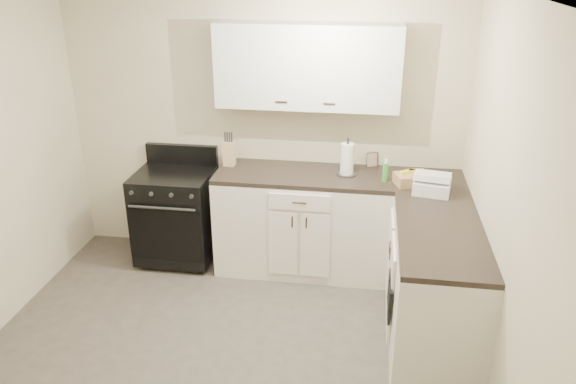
# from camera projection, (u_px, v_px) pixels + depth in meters

# --- Properties ---
(floor) EXTENTS (3.60, 3.60, 0.00)m
(floor) POSITION_uv_depth(u_px,v_px,m) (217.00, 370.00, 3.96)
(floor) COLOR #473F38
(floor) RESTS_ON ground
(wall_back) EXTENTS (3.60, 0.00, 3.60)m
(wall_back) POSITION_uv_depth(u_px,v_px,m) (262.00, 127.00, 5.10)
(wall_back) COLOR beige
(wall_back) RESTS_ON ground
(wall_right) EXTENTS (0.00, 3.60, 3.60)m
(wall_right) POSITION_uv_depth(u_px,v_px,m) (510.00, 230.00, 3.22)
(wall_right) COLOR beige
(wall_right) RESTS_ON ground
(base_cabinets_back) EXTENTS (1.55, 0.60, 0.90)m
(base_cabinets_back) POSITION_uv_depth(u_px,v_px,m) (304.00, 223.00, 5.09)
(base_cabinets_back) COLOR silver
(base_cabinets_back) RESTS_ON floor
(base_cabinets_right) EXTENTS (0.60, 1.90, 0.90)m
(base_cabinets_right) POSITION_uv_depth(u_px,v_px,m) (431.00, 270.00, 4.35)
(base_cabinets_right) COLOR silver
(base_cabinets_right) RESTS_ON floor
(countertop_back) EXTENTS (1.55, 0.60, 0.04)m
(countertop_back) POSITION_uv_depth(u_px,v_px,m) (304.00, 175.00, 4.90)
(countertop_back) COLOR black
(countertop_back) RESTS_ON base_cabinets_back
(countertop_right) EXTENTS (0.60, 1.90, 0.04)m
(countertop_right) POSITION_uv_depth(u_px,v_px,m) (437.00, 215.00, 4.17)
(countertop_right) COLOR black
(countertop_right) RESTS_ON base_cabinets_right
(upper_cabinets) EXTENTS (1.55, 0.30, 0.70)m
(upper_cabinets) POSITION_uv_depth(u_px,v_px,m) (308.00, 66.00, 4.68)
(upper_cabinets) COLOR silver
(upper_cabinets) RESTS_ON wall_back
(stove) EXTENTS (0.69, 0.59, 0.83)m
(stove) POSITION_uv_depth(u_px,v_px,m) (176.00, 215.00, 5.23)
(stove) COLOR black
(stove) RESTS_ON floor
(knife_block) EXTENTS (0.10, 0.09, 0.22)m
(knife_block) POSITION_uv_depth(u_px,v_px,m) (229.00, 154.00, 5.04)
(knife_block) COLOR tan
(knife_block) RESTS_ON countertop_back
(paper_towel) EXTENTS (0.13, 0.13, 0.28)m
(paper_towel) POSITION_uv_depth(u_px,v_px,m) (347.00, 159.00, 4.81)
(paper_towel) COLOR white
(paper_towel) RESTS_ON countertop_back
(soap_bottle) EXTENTS (0.06, 0.06, 0.16)m
(soap_bottle) POSITION_uv_depth(u_px,v_px,m) (385.00, 172.00, 4.70)
(soap_bottle) COLOR green
(soap_bottle) RESTS_ON countertop_back
(picture_frame) EXTENTS (0.11, 0.07, 0.13)m
(picture_frame) POSITION_uv_depth(u_px,v_px,m) (372.00, 160.00, 5.03)
(picture_frame) COLOR black
(picture_frame) RESTS_ON countertop_back
(wicker_basket) EXTENTS (0.32, 0.27, 0.09)m
(wicker_basket) POSITION_uv_depth(u_px,v_px,m) (412.00, 179.00, 4.65)
(wicker_basket) COLOR #A7814F
(wicker_basket) RESTS_ON countertop_right
(countertop_grill) EXTENTS (0.33, 0.31, 0.10)m
(countertop_grill) POSITION_uv_depth(u_px,v_px,m) (432.00, 186.00, 4.49)
(countertop_grill) COLOR white
(countertop_grill) RESTS_ON countertop_right
(oven_mitt_near) EXTENTS (0.02, 0.15, 0.26)m
(oven_mitt_near) POSITION_uv_depth(u_px,v_px,m) (390.00, 304.00, 3.94)
(oven_mitt_near) COLOR black
(oven_mitt_near) RESTS_ON base_cabinets_right
(oven_mitt_far) EXTENTS (0.02, 0.14, 0.25)m
(oven_mitt_far) POSITION_uv_depth(u_px,v_px,m) (390.00, 288.00, 4.08)
(oven_mitt_far) COLOR black
(oven_mitt_far) RESTS_ON base_cabinets_right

